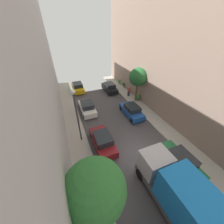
# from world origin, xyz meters

# --- Properties ---
(ground) EXTENTS (32.00, 32.00, 0.00)m
(ground) POSITION_xyz_m (0.00, 0.00, 0.00)
(ground) COLOR #423F42
(sidewalk_left) EXTENTS (2.00, 44.00, 0.15)m
(sidewalk_left) POSITION_xyz_m (-5.00, 0.00, 0.07)
(sidewalk_left) COLOR #A8A399
(sidewalk_left) RESTS_ON ground
(sidewalk_right) EXTENTS (2.00, 44.00, 0.15)m
(sidewalk_right) POSITION_xyz_m (5.00, 0.00, 0.07)
(sidewalk_right) COLOR #A8A399
(sidewalk_right) RESTS_ON ground
(parked_car_left_2) EXTENTS (1.78, 4.20, 1.57)m
(parked_car_left_2) POSITION_xyz_m (-2.70, 2.45, 0.72)
(parked_car_left_2) COLOR maroon
(parked_car_left_2) RESTS_ON ground
(parked_car_left_3) EXTENTS (1.78, 4.20, 1.57)m
(parked_car_left_3) POSITION_xyz_m (-2.70, 9.26, 0.72)
(parked_car_left_3) COLOR white
(parked_car_left_3) RESTS_ON ground
(parked_car_left_4) EXTENTS (1.78, 4.20, 1.57)m
(parked_car_left_4) POSITION_xyz_m (-2.70, 16.85, 0.72)
(parked_car_left_4) COLOR gold
(parked_car_left_4) RESTS_ON ground
(parked_car_right_2) EXTENTS (1.78, 4.20, 1.57)m
(parked_car_right_2) POSITION_xyz_m (2.70, -2.26, 0.72)
(parked_car_right_2) COLOR #1E6638
(parked_car_right_2) RESTS_ON ground
(parked_car_right_3) EXTENTS (1.78, 4.20, 1.57)m
(parked_car_right_3) POSITION_xyz_m (2.70, 6.20, 0.72)
(parked_car_right_3) COLOR #194799
(parked_car_right_3) RESTS_ON ground
(parked_car_right_4) EXTENTS (1.78, 4.20, 1.57)m
(parked_car_right_4) POSITION_xyz_m (2.70, 14.54, 0.72)
(parked_car_right_4) COLOR black
(parked_car_right_4) RESTS_ON ground
(delivery_truck) EXTENTS (2.26, 6.60, 3.38)m
(delivery_truck) POSITION_xyz_m (0.00, -4.68, 1.79)
(delivery_truck) COLOR #4C4C51
(delivery_truck) RESTS_ON ground
(pedestrian) EXTENTS (0.40, 0.36, 1.72)m
(pedestrian) POSITION_xyz_m (4.95, 11.25, 1.07)
(pedestrian) COLOR #2D334C
(pedestrian) RESTS_ON sidewalk_right
(street_tree_0) EXTENTS (2.91, 2.91, 5.68)m
(street_tree_0) POSITION_xyz_m (-4.93, -3.48, 4.34)
(street_tree_0) COLOR brown
(street_tree_0) RESTS_ON sidewalk_left
(street_tree_1) EXTENTS (2.68, 2.68, 5.23)m
(street_tree_1) POSITION_xyz_m (5.23, 9.36, 4.01)
(street_tree_1) COLOR brown
(street_tree_1) RESTS_ON sidewalk_right
(potted_plant_1) EXTENTS (0.54, 0.54, 0.84)m
(potted_plant_1) POSITION_xyz_m (5.79, 14.94, 0.60)
(potted_plant_1) COLOR #B2A899
(potted_plant_1) RESTS_ON sidewalk_right
(potted_plant_3) EXTENTS (0.55, 0.55, 0.91)m
(potted_plant_3) POSITION_xyz_m (5.60, 16.66, 0.66)
(potted_plant_3) COLOR #B2A899
(potted_plant_3) RESTS_ON sidewalk_right
(potted_plant_4) EXTENTS (0.75, 0.75, 1.00)m
(potted_plant_4) POSITION_xyz_m (5.54, 9.23, 0.71)
(potted_plant_4) COLOR slate
(potted_plant_4) RESTS_ON sidewalk_right
(potted_plant_5) EXTENTS (0.52, 0.52, 0.86)m
(potted_plant_5) POSITION_xyz_m (5.53, 12.31, 0.62)
(potted_plant_5) COLOR brown
(potted_plant_5) RESTS_ON sidewalk_right
(lamp_post) EXTENTS (0.44, 0.44, 5.82)m
(lamp_post) POSITION_xyz_m (-4.60, 4.05, 3.95)
(lamp_post) COLOR #333338
(lamp_post) RESTS_ON sidewalk_left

